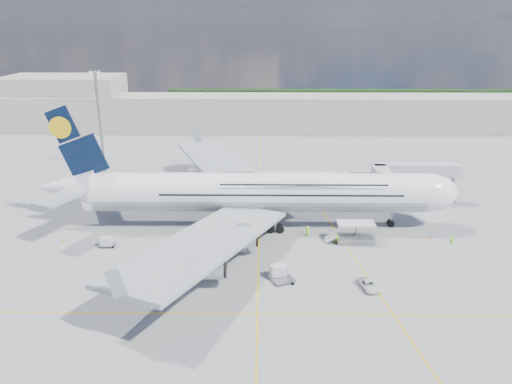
{
  "coord_description": "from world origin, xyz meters",
  "views": [
    {
      "loc": [
        0.57,
        -77.54,
        37.57
      ],
      "look_at": [
        -0.55,
        8.0,
        7.48
      ],
      "focal_mm": 35.0,
      "sensor_mm": 36.0,
      "label": 1
    }
  ],
  "objects_px": {
    "catering_truck_inner": "(205,178)",
    "cone_wing_left_inner": "(259,208)",
    "dolly_nose_near": "(284,281)",
    "crew_loader": "(337,239)",
    "dolly_row_a": "(138,279)",
    "service_van": "(368,285)",
    "dolly_back": "(107,241)",
    "baggage_tug": "(236,246)",
    "crew_van": "(307,231)",
    "cone_wing_left_outer": "(197,176)",
    "cone_nose": "(430,237)",
    "dolly_row_c": "(182,265)",
    "dolly_row_b": "(158,275)",
    "jet_bridge": "(404,175)",
    "light_mast": "(100,120)",
    "catering_truck_outer": "(214,174)",
    "cone_tail": "(63,241)",
    "crew_wing": "(153,274)",
    "dolly_nose_far": "(278,271)",
    "crew_nose": "(452,240)",
    "airliner": "(260,192)",
    "cone_wing_right_outer": "(125,282)",
    "cargo_loader": "(354,235)",
    "cone_wing_right_inner": "(219,270)",
    "crew_tug": "(284,271)"
  },
  "relations": [
    {
      "from": "service_van",
      "to": "airliner",
      "type": "bearing_deg",
      "value": 112.2
    },
    {
      "from": "cone_tail",
      "to": "dolly_row_c",
      "type": "bearing_deg",
      "value": -23.97
    },
    {
      "from": "cone_nose",
      "to": "dolly_nose_near",
      "type": "bearing_deg",
      "value": -149.0
    },
    {
      "from": "crew_wing",
      "to": "crew_tug",
      "type": "xyz_separation_m",
      "value": [
        19.86,
        1.66,
        -0.11
      ]
    },
    {
      "from": "crew_nose",
      "to": "dolly_row_c",
      "type": "bearing_deg",
      "value": 179.84
    },
    {
      "from": "catering_truck_inner",
      "to": "cone_wing_left_inner",
      "type": "distance_m",
      "value": 19.26
    },
    {
      "from": "dolly_back",
      "to": "cone_wing_left_outer",
      "type": "relative_size",
      "value": 5.52
    },
    {
      "from": "light_mast",
      "to": "cone_wing_right_inner",
      "type": "distance_m",
      "value": 64.48
    },
    {
      "from": "dolly_row_b",
      "to": "crew_loader",
      "type": "bearing_deg",
      "value": 30.73
    },
    {
      "from": "catering_truck_inner",
      "to": "cone_wing_left_inner",
      "type": "xyz_separation_m",
      "value": [
        12.66,
        -14.4,
        -1.82
      ]
    },
    {
      "from": "cone_wing_right_outer",
      "to": "cone_tail",
      "type": "bearing_deg",
      "value": 136.01
    },
    {
      "from": "dolly_row_c",
      "to": "cone_wing_left_outer",
      "type": "distance_m",
      "value": 48.28
    },
    {
      "from": "crew_wing",
      "to": "dolly_nose_far",
      "type": "bearing_deg",
      "value": -72.66
    },
    {
      "from": "crew_wing",
      "to": "cone_wing_left_inner",
      "type": "bearing_deg",
      "value": -13.47
    },
    {
      "from": "catering_truck_inner",
      "to": "crew_van",
      "type": "distance_m",
      "value": 34.79
    },
    {
      "from": "catering_truck_inner",
      "to": "cone_wing_right_outer",
      "type": "bearing_deg",
      "value": -89.12
    },
    {
      "from": "cone_wing_left_inner",
      "to": "cone_wing_left_outer",
      "type": "relative_size",
      "value": 1.09
    },
    {
      "from": "jet_bridge",
      "to": "dolly_row_a",
      "type": "distance_m",
      "value": 58.39
    },
    {
      "from": "crew_loader",
      "to": "cone_wing_left_inner",
      "type": "bearing_deg",
      "value": 176.69
    },
    {
      "from": "dolly_row_a",
      "to": "service_van",
      "type": "distance_m",
      "value": 33.83
    },
    {
      "from": "crew_van",
      "to": "cone_wing_left_outer",
      "type": "xyz_separation_m",
      "value": [
        -24.31,
        34.58,
        -0.66
      ]
    },
    {
      "from": "jet_bridge",
      "to": "crew_loader",
      "type": "relative_size",
      "value": 9.59
    },
    {
      "from": "dolly_row_a",
      "to": "baggage_tug",
      "type": "xyz_separation_m",
      "value": [
        13.94,
        11.73,
        -0.09
      ]
    },
    {
      "from": "dolly_nose_near",
      "to": "crew_loader",
      "type": "distance_m",
      "value": 16.85
    },
    {
      "from": "crew_wing",
      "to": "catering_truck_inner",
      "type": "bearing_deg",
      "value": 10.75
    },
    {
      "from": "jet_bridge",
      "to": "service_van",
      "type": "distance_m",
      "value": 37.3
    },
    {
      "from": "dolly_nose_near",
      "to": "crew_van",
      "type": "relative_size",
      "value": 1.96
    },
    {
      "from": "dolly_back",
      "to": "baggage_tug",
      "type": "relative_size",
      "value": 0.87
    },
    {
      "from": "dolly_back",
      "to": "cone_nose",
      "type": "bearing_deg",
      "value": -2.48
    },
    {
      "from": "cargo_loader",
      "to": "dolly_row_a",
      "type": "relative_size",
      "value": 2.64
    },
    {
      "from": "dolly_row_a",
      "to": "cone_wing_left_inner",
      "type": "height_order",
      "value": "dolly_row_a"
    },
    {
      "from": "crew_tug",
      "to": "cone_wing_right_inner",
      "type": "xyz_separation_m",
      "value": [
        -10.21,
        0.9,
        -0.45
      ]
    },
    {
      "from": "crew_van",
      "to": "crew_loader",
      "type": "bearing_deg",
      "value": -179.24
    },
    {
      "from": "cone_wing_left_inner",
      "to": "cone_tail",
      "type": "xyz_separation_m",
      "value": [
        -34.42,
        -16.27,
        -0.03
      ]
    },
    {
      "from": "dolly_row_c",
      "to": "dolly_nose_far",
      "type": "distance_m",
      "value": 15.07
    },
    {
      "from": "dolly_row_b",
      "to": "cone_wing_left_inner",
      "type": "bearing_deg",
      "value": 69.89
    },
    {
      "from": "dolly_row_c",
      "to": "cargo_loader",
      "type": "bearing_deg",
      "value": 10.06
    },
    {
      "from": "dolly_nose_far",
      "to": "cone_nose",
      "type": "bearing_deg",
      "value": 10.16
    },
    {
      "from": "cone_wing_right_inner",
      "to": "cone_wing_right_outer",
      "type": "height_order",
      "value": "cone_wing_right_inner"
    },
    {
      "from": "crew_nose",
      "to": "cone_wing_left_outer",
      "type": "height_order",
      "value": "crew_nose"
    },
    {
      "from": "dolly_row_a",
      "to": "jet_bridge",
      "type": "bearing_deg",
      "value": 56.43
    },
    {
      "from": "dolly_row_a",
      "to": "cone_wing_left_outer",
      "type": "distance_m",
      "value": 52.65
    },
    {
      "from": "baggage_tug",
      "to": "dolly_row_b",
      "type": "bearing_deg",
      "value": -130.18
    },
    {
      "from": "light_mast",
      "to": "dolly_row_b",
      "type": "distance_m",
      "value": 61.78
    },
    {
      "from": "dolly_back",
      "to": "crew_van",
      "type": "bearing_deg",
      "value": 1.81
    },
    {
      "from": "cone_wing_right_outer",
      "to": "dolly_row_b",
      "type": "bearing_deg",
      "value": 23.29
    },
    {
      "from": "dolly_row_b",
      "to": "dolly_nose_far",
      "type": "bearing_deg",
      "value": 8.13
    },
    {
      "from": "catering_truck_outer",
      "to": "cone_tail",
      "type": "bearing_deg",
      "value": -106.53
    },
    {
      "from": "crew_loader",
      "to": "dolly_back",
      "type": "bearing_deg",
      "value": -131.2
    },
    {
      "from": "service_van",
      "to": "cone_wing_right_outer",
      "type": "bearing_deg",
      "value": 166.14
    }
  ]
}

